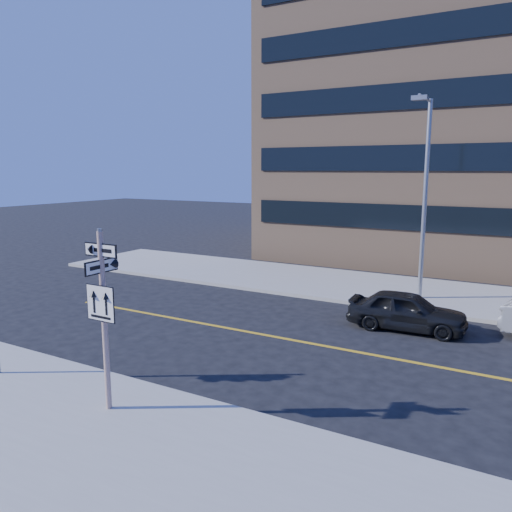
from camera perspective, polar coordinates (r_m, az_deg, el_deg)
The scene contains 5 objects.
ground at distance 13.90m, azimuth -8.80°, elevation -13.28°, with size 120.00×120.00×0.00m, color black.
sign_pole at distance 11.35m, azimuth -17.04°, elevation -5.92°, with size 0.92×0.92×4.06m.
parked_car_a at distance 17.91m, azimuth 16.84°, elevation -5.99°, with size 3.94×1.59×1.34m, color black.
streetlight_a at distance 21.12m, azimuth 18.70°, elevation 7.52°, with size 0.55×2.25×8.00m.
building_brick at distance 35.65m, azimuth 20.38°, elevation 15.03°, with size 18.00×18.00×18.00m, color tan.
Camera 1 is at (8.02, -9.96, 5.45)m, focal length 35.00 mm.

